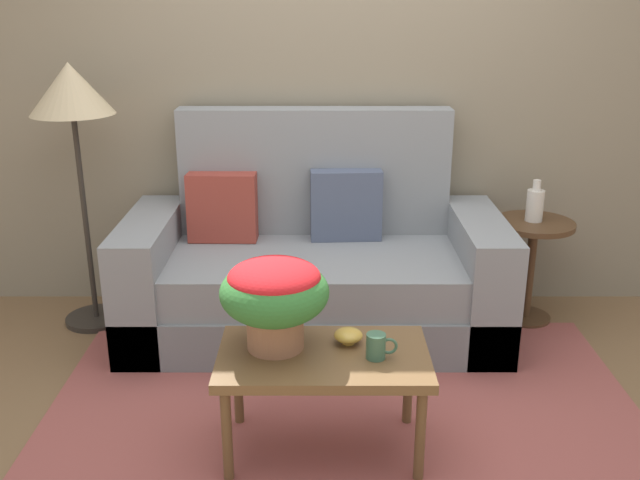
% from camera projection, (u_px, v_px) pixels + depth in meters
% --- Properties ---
extents(ground_plane, '(14.00, 14.00, 0.00)m').
position_uv_depth(ground_plane, '(344.00, 410.00, 3.22)').
color(ground_plane, brown).
extents(wall_back, '(6.40, 0.12, 2.63)m').
position_uv_depth(wall_back, '(339.00, 81.00, 4.04)').
color(wall_back, gray).
rests_on(wall_back, ground).
extents(area_rug, '(2.68, 1.67, 0.01)m').
position_uv_depth(area_rug, '(343.00, 404.00, 3.26)').
color(area_rug, '#994C47').
rests_on(area_rug, ground).
extents(couch, '(2.02, 0.91, 1.19)m').
position_uv_depth(couch, '(313.00, 271.00, 3.90)').
color(couch, slate).
rests_on(couch, ground).
extents(coffee_table, '(0.84, 0.49, 0.45)m').
position_uv_depth(coffee_table, '(323.00, 365.00, 2.81)').
color(coffee_table, brown).
rests_on(coffee_table, ground).
extents(side_table, '(0.44, 0.44, 0.60)m').
position_uv_depth(side_table, '(531.00, 253.00, 3.98)').
color(side_table, '#4C331E').
rests_on(side_table, ground).
extents(floor_lamp, '(0.44, 0.44, 1.46)m').
position_uv_depth(floor_lamp, '(72.00, 107.00, 3.69)').
color(floor_lamp, '#2D2823').
rests_on(floor_lamp, ground).
extents(potted_plant, '(0.43, 0.43, 0.37)m').
position_uv_depth(potted_plant, '(274.00, 293.00, 2.77)').
color(potted_plant, '#A36B4C').
rests_on(potted_plant, coffee_table).
extents(coffee_mug, '(0.12, 0.08, 0.10)m').
position_uv_depth(coffee_mug, '(377.00, 346.00, 2.75)').
color(coffee_mug, '#3D664C').
rests_on(coffee_mug, coffee_table).
extents(snack_bowl, '(0.12, 0.12, 0.06)m').
position_uv_depth(snack_bowl, '(348.00, 336.00, 2.87)').
color(snack_bowl, gold).
rests_on(snack_bowl, coffee_table).
extents(table_vase, '(0.09, 0.09, 0.23)m').
position_uv_depth(table_vase, '(535.00, 204.00, 3.90)').
color(table_vase, silver).
rests_on(table_vase, side_table).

